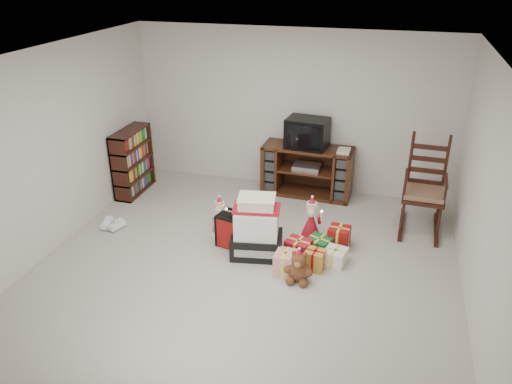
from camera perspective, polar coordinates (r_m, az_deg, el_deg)
room at (r=5.55m, az=-1.22°, el=2.24°), size 5.01×5.01×2.51m
tv_stand at (r=7.81m, az=5.85°, el=2.43°), size 1.40×0.54×0.79m
bookshelf at (r=8.05m, az=-13.89°, el=3.28°), size 0.28×0.84×1.03m
rocking_chair at (r=7.15m, az=18.53°, el=-0.48°), size 0.58×0.92×1.37m
gift_pile at (r=6.20m, az=0.07°, el=-4.41°), size 0.70×0.56×0.79m
red_suitcase at (r=6.43m, az=-2.91°, el=-4.54°), size 0.37×0.26×0.52m
stocking at (r=6.13m, az=0.41°, el=-5.02°), size 0.31×0.16×0.65m
teddy_bear at (r=5.84m, az=4.91°, el=-8.66°), size 0.26×0.23×0.39m
santa_figurine at (r=6.65m, az=6.30°, el=-3.48°), size 0.30×0.28×0.62m
mrs_claus_figurine at (r=6.76m, az=-4.12°, el=-3.08°), size 0.27×0.26×0.55m
sneaker_pair at (r=7.21m, az=-16.11°, el=-3.69°), size 0.32×0.27×0.09m
gift_cluster at (r=6.25m, az=6.85°, el=-6.65°), size 0.78×1.08×0.27m
crt_television at (r=7.59m, az=5.87°, el=6.72°), size 0.66×0.51×0.45m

